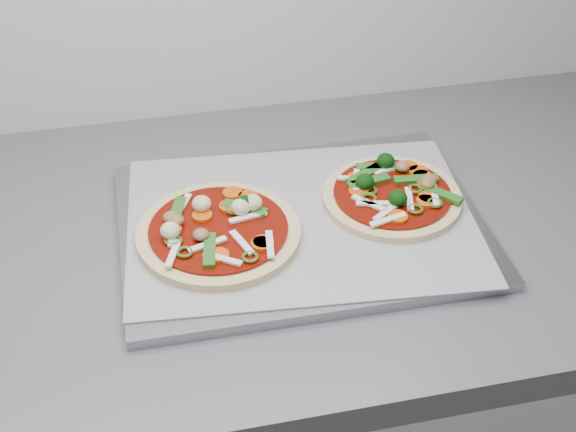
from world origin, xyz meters
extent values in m
cube|color=#595960|center=(0.00, 1.30, 0.88)|extent=(3.60, 0.60, 0.04)
cube|color=gray|center=(-0.10, 1.29, 0.91)|extent=(0.45, 0.34, 0.01)
cube|color=#A0A1A6|center=(-0.10, 1.29, 0.92)|extent=(0.45, 0.35, 0.00)
cylinder|color=#DBC389|center=(-0.20, 1.27, 0.92)|extent=(0.26, 0.26, 0.01)
cylinder|color=#6C0C03|center=(-0.20, 1.27, 0.93)|extent=(0.22, 0.22, 0.00)
torus|color=#364E13|center=(-0.26, 1.26, 0.93)|extent=(0.02, 0.02, 0.00)
cube|color=white|center=(-0.26, 1.23, 0.93)|extent=(0.02, 0.05, 0.00)
cube|color=white|center=(-0.17, 1.30, 0.93)|extent=(0.05, 0.03, 0.00)
torus|color=#364E13|center=(-0.25, 1.23, 0.93)|extent=(0.03, 0.03, 0.00)
torus|color=#364E13|center=(-0.26, 1.26, 0.93)|extent=(0.02, 0.02, 0.00)
ellipsoid|color=brown|center=(-0.22, 1.26, 0.94)|extent=(0.03, 0.03, 0.01)
cube|color=white|center=(-0.24, 1.32, 0.93)|extent=(0.03, 0.05, 0.00)
cube|color=white|center=(-0.18, 1.24, 0.93)|extent=(0.02, 0.05, 0.00)
cube|color=#2D6E20|center=(-0.25, 1.31, 0.93)|extent=(0.03, 0.06, 0.00)
cube|color=#2D6E20|center=(-0.22, 1.23, 0.93)|extent=(0.02, 0.06, 0.00)
cylinder|color=#E04B12|center=(-0.15, 1.23, 0.93)|extent=(0.03, 0.03, 0.00)
ellipsoid|color=beige|center=(-0.26, 1.27, 0.94)|extent=(0.02, 0.02, 0.02)
cylinder|color=#E04B12|center=(-0.18, 1.31, 0.93)|extent=(0.03, 0.03, 0.00)
ellipsoid|color=beige|center=(-0.17, 1.29, 0.94)|extent=(0.03, 0.03, 0.02)
cube|color=#2D6E20|center=(-0.16, 1.30, 0.93)|extent=(0.06, 0.04, 0.00)
torus|color=#364E13|center=(-0.18, 1.30, 0.93)|extent=(0.02, 0.02, 0.00)
cylinder|color=#E04B12|center=(-0.22, 1.30, 0.93)|extent=(0.03, 0.03, 0.00)
ellipsoid|color=brown|center=(-0.25, 1.29, 0.94)|extent=(0.03, 0.03, 0.01)
cylinder|color=#E04B12|center=(-0.26, 1.28, 0.93)|extent=(0.03, 0.03, 0.00)
cube|color=white|center=(-0.26, 1.27, 0.93)|extent=(0.02, 0.05, 0.00)
ellipsoid|color=beige|center=(-0.15, 1.30, 0.94)|extent=(0.03, 0.03, 0.02)
ellipsoid|color=beige|center=(-0.22, 1.31, 0.94)|extent=(0.02, 0.02, 0.02)
ellipsoid|color=brown|center=(-0.25, 1.30, 0.94)|extent=(0.03, 0.03, 0.01)
cylinder|color=#E04B12|center=(-0.17, 1.34, 0.93)|extent=(0.04, 0.04, 0.00)
cube|color=white|center=(-0.15, 1.23, 0.93)|extent=(0.01, 0.05, 0.00)
cylinder|color=#E04B12|center=(-0.21, 1.22, 0.93)|extent=(0.04, 0.04, 0.00)
ellipsoid|color=#093908|center=(-0.16, 1.30, 0.94)|extent=(0.03, 0.03, 0.02)
cube|color=white|center=(-0.21, 1.21, 0.93)|extent=(0.04, 0.03, 0.00)
cube|color=white|center=(-0.22, 1.24, 0.93)|extent=(0.05, 0.02, 0.00)
cylinder|color=#E04B12|center=(-0.16, 1.32, 0.93)|extent=(0.03, 0.03, 0.00)
torus|color=#364E13|center=(-0.17, 1.21, 0.93)|extent=(0.03, 0.03, 0.00)
cube|color=white|center=(-0.16, 1.28, 0.93)|extent=(0.05, 0.02, 0.00)
cylinder|color=#E04B12|center=(-0.16, 1.23, 0.93)|extent=(0.04, 0.04, 0.00)
cylinder|color=#DBC389|center=(0.03, 1.30, 0.92)|extent=(0.22, 0.22, 0.01)
cylinder|color=#6C0C03|center=(0.03, 1.30, 0.93)|extent=(0.18, 0.18, 0.00)
torus|color=#364E13|center=(-0.01, 1.32, 0.93)|extent=(0.03, 0.03, 0.00)
cylinder|color=#E04B12|center=(0.02, 1.35, 0.93)|extent=(0.03, 0.03, 0.00)
cube|color=white|center=(0.04, 1.35, 0.93)|extent=(0.05, 0.02, 0.00)
cylinder|color=#E04B12|center=(-0.02, 1.31, 0.93)|extent=(0.03, 0.03, 0.00)
cube|color=white|center=(0.01, 1.26, 0.93)|extent=(0.04, 0.03, 0.00)
cube|color=white|center=(-0.01, 1.28, 0.93)|extent=(0.04, 0.04, 0.00)
cylinder|color=#E04B12|center=(0.02, 1.25, 0.93)|extent=(0.03, 0.03, 0.00)
cube|color=#2D6E20|center=(0.08, 1.28, 0.93)|extent=(0.05, 0.05, 0.00)
cube|color=#2D6E20|center=(0.00, 1.34, 0.93)|extent=(0.06, 0.04, 0.00)
cylinder|color=#E04B12|center=(0.07, 1.32, 0.93)|extent=(0.03, 0.03, 0.00)
cube|color=white|center=(-0.01, 1.33, 0.93)|extent=(0.02, 0.05, 0.00)
cube|color=white|center=(0.04, 1.28, 0.93)|extent=(0.02, 0.05, 0.00)
cylinder|color=#E04B12|center=(0.07, 1.31, 0.93)|extent=(0.03, 0.03, 0.00)
cylinder|color=#E04B12|center=(0.06, 1.27, 0.93)|extent=(0.03, 0.03, 0.00)
torus|color=#364E13|center=(0.00, 1.31, 0.93)|extent=(0.03, 0.03, 0.00)
cube|color=white|center=(-0.01, 1.33, 0.93)|extent=(0.05, 0.02, 0.00)
ellipsoid|color=#093908|center=(0.03, 1.36, 0.94)|extent=(0.03, 0.03, 0.02)
torus|color=#364E13|center=(0.04, 1.26, 0.93)|extent=(0.02, 0.02, 0.00)
ellipsoid|color=#093908|center=(-0.01, 1.32, 0.94)|extent=(0.03, 0.03, 0.02)
cube|color=white|center=(0.00, 1.28, 0.93)|extent=(0.05, 0.02, 0.00)
cylinder|color=#E04B12|center=(-0.01, 1.33, 0.93)|extent=(0.03, 0.03, 0.00)
cube|color=white|center=(0.00, 1.24, 0.93)|extent=(0.05, 0.02, 0.00)
ellipsoid|color=brown|center=(0.08, 1.31, 0.94)|extent=(0.03, 0.03, 0.01)
cube|color=white|center=(0.08, 1.28, 0.93)|extent=(0.02, 0.05, 0.00)
cylinder|color=#E04B12|center=(0.07, 1.33, 0.93)|extent=(0.03, 0.03, 0.00)
cube|color=#2D6E20|center=(0.02, 1.35, 0.93)|extent=(0.06, 0.02, 0.00)
ellipsoid|color=brown|center=(0.07, 1.30, 0.94)|extent=(0.03, 0.03, 0.01)
cube|color=#2D6E20|center=(0.06, 1.32, 0.93)|extent=(0.06, 0.02, 0.00)
ellipsoid|color=brown|center=(0.05, 1.34, 0.94)|extent=(0.03, 0.03, 0.01)
cylinder|color=#E04B12|center=(0.06, 1.35, 0.93)|extent=(0.03, 0.03, 0.00)
torus|color=#364E13|center=(-0.01, 1.29, 0.93)|extent=(0.03, 0.03, 0.00)
cylinder|color=#E04B12|center=(0.07, 1.28, 0.93)|extent=(0.03, 0.03, 0.00)
torus|color=#364E13|center=(0.06, 1.30, 0.93)|extent=(0.03, 0.03, 0.00)
cylinder|color=#E04B12|center=(-0.01, 1.34, 0.93)|extent=(0.04, 0.04, 0.00)
ellipsoid|color=#093908|center=(0.02, 1.27, 0.94)|extent=(0.02, 0.02, 0.02)
cube|color=#2D6E20|center=(0.00, 1.32, 0.93)|extent=(0.06, 0.02, 0.00)
torus|color=#364E13|center=(0.07, 1.26, 0.93)|extent=(0.03, 0.03, 0.00)
camera|label=1|loc=(-0.28, 0.52, 1.53)|focal=50.00mm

